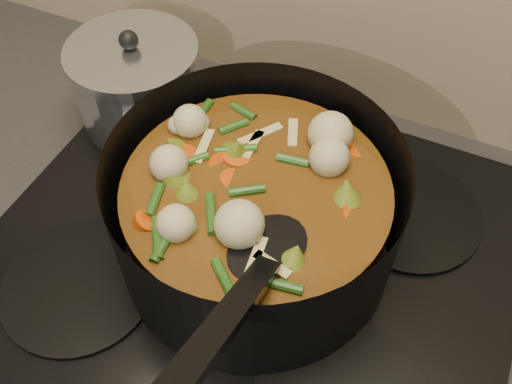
% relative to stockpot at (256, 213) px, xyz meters
% --- Properties ---
extents(stovetop, '(0.62, 0.54, 0.03)m').
position_rel_stockpot_xyz_m(stovetop, '(-0.01, -0.00, -0.08)').
color(stovetop, black).
rests_on(stovetop, counter).
extents(stockpot, '(0.36, 0.45, 0.23)m').
position_rel_stockpot_xyz_m(stockpot, '(0.00, 0.00, 0.00)').
color(stockpot, black).
rests_on(stockpot, stovetop).
extents(saucepan, '(0.18, 0.18, 0.15)m').
position_rel_stockpot_xyz_m(saucepan, '(-0.25, 0.14, -0.01)').
color(saucepan, silver).
rests_on(saucepan, stovetop).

